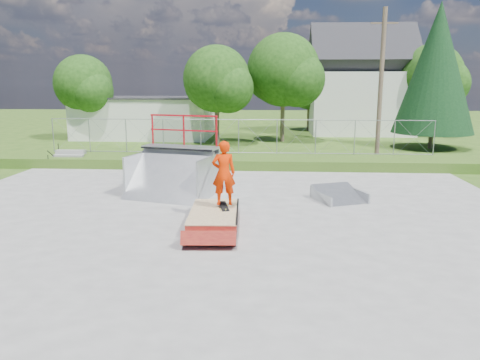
% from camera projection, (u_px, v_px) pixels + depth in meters
% --- Properties ---
extents(ground, '(120.00, 120.00, 0.00)m').
position_uv_depth(ground, '(215.00, 219.00, 14.48)').
color(ground, '#305317').
rests_on(ground, ground).
extents(concrete_pad, '(20.00, 16.00, 0.04)m').
position_uv_depth(concrete_pad, '(215.00, 219.00, 14.48)').
color(concrete_pad, gray).
rests_on(concrete_pad, ground).
extents(grass_berm, '(24.00, 3.00, 0.50)m').
position_uv_depth(grass_berm, '(237.00, 161.00, 23.71)').
color(grass_berm, '#305317').
rests_on(grass_berm, ground).
extents(grind_box, '(1.56, 2.97, 0.43)m').
position_uv_depth(grind_box, '(214.00, 218.00, 13.90)').
color(grind_box, maroon).
rests_on(grind_box, concrete_pad).
extents(quarter_pipe, '(3.48, 3.16, 2.94)m').
position_uv_depth(quarter_pipe, '(170.00, 157.00, 17.13)').
color(quarter_pipe, '#9FA2A7').
rests_on(quarter_pipe, concrete_pad).
extents(flat_bank_ramp, '(2.03, 2.09, 0.47)m').
position_uv_depth(flat_bank_ramp, '(339.00, 195.00, 16.65)').
color(flat_bank_ramp, '#9FA2A7').
rests_on(flat_bank_ramp, concrete_pad).
extents(skateboard, '(0.42, 0.82, 0.13)m').
position_uv_depth(skateboard, '(224.00, 207.00, 14.14)').
color(skateboard, black).
rests_on(skateboard, grind_box).
extents(skater, '(0.77, 0.58, 1.93)m').
position_uv_depth(skater, '(224.00, 175.00, 13.94)').
color(skater, '#ED2C02').
rests_on(skater, grind_box).
extents(concrete_stairs, '(1.50, 1.60, 0.80)m').
position_uv_depth(concrete_stairs, '(67.00, 159.00, 23.45)').
color(concrete_stairs, gray).
rests_on(concrete_stairs, ground).
extents(chain_link_fence, '(20.00, 0.06, 1.80)m').
position_uv_depth(chain_link_fence, '(239.00, 137.00, 24.45)').
color(chain_link_fence, gray).
rests_on(chain_link_fence, grass_berm).
extents(utility_building_flat, '(10.00, 6.00, 3.00)m').
position_uv_depth(utility_building_flat, '(146.00, 118.00, 36.19)').
color(utility_building_flat, white).
rests_on(utility_building_flat, ground).
extents(gable_house, '(8.40, 6.08, 8.94)m').
position_uv_depth(gable_house, '(360.00, 87.00, 38.52)').
color(gable_house, white).
rests_on(gable_house, ground).
extents(utility_pole, '(0.24, 0.24, 8.00)m').
position_uv_depth(utility_pole, '(381.00, 86.00, 24.91)').
color(utility_pole, brown).
rests_on(utility_pole, ground).
extents(tree_left_near, '(4.76, 4.48, 6.65)m').
position_uv_depth(tree_left_near, '(220.00, 82.00, 31.16)').
color(tree_left_near, brown).
rests_on(tree_left_near, ground).
extents(tree_center, '(5.44, 5.12, 7.60)m').
position_uv_depth(tree_center, '(287.00, 73.00, 32.67)').
color(tree_center, brown).
rests_on(tree_center, ground).
extents(tree_left_far, '(4.42, 4.16, 6.18)m').
position_uv_depth(tree_left_far, '(86.00, 86.00, 33.83)').
color(tree_left_far, brown).
rests_on(tree_left_far, ground).
extents(tree_right_far, '(5.10, 4.80, 7.12)m').
position_uv_depth(tree_right_far, '(436.00, 78.00, 35.91)').
color(tree_right_far, brown).
rests_on(tree_right_far, ground).
extents(tree_back_mid, '(4.08, 3.84, 5.70)m').
position_uv_depth(tree_back_mid, '(312.00, 89.00, 40.62)').
color(tree_back_mid, brown).
rests_on(tree_back_mid, ground).
extents(conifer_tree, '(5.04, 5.04, 9.10)m').
position_uv_depth(conifer_tree, '(436.00, 68.00, 29.29)').
color(conifer_tree, brown).
rests_on(conifer_tree, ground).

